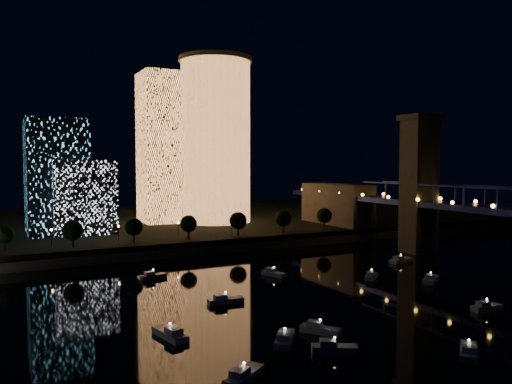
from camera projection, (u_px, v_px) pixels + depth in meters
ground at (368, 312)px, 108.81m from camera, size 520.00×520.00×0.00m
far_bank at (159, 223)px, 250.78m from camera, size 420.00×160.00×5.00m
seawall at (220, 248)px, 181.56m from camera, size 420.00×6.00×3.00m
tower_cylindrical at (216, 140)px, 232.39m from camera, size 34.00×34.00×76.18m
tower_rectangular at (165, 148)px, 233.60m from camera, size 21.81×21.81×69.39m
midrise_blocks at (13, 191)px, 186.92m from camera, size 96.10×37.01×44.54m
motorboats at (323, 304)px, 112.68m from camera, size 96.00×85.25×2.78m
esplanade_trees at (162, 225)px, 177.36m from camera, size 165.83×6.77×8.89m
street_lamps at (118, 230)px, 176.28m from camera, size 132.70×0.70×5.65m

